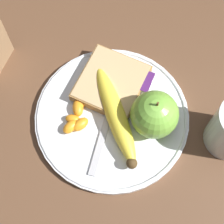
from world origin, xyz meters
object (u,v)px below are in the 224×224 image
plate (112,117)px  bread_slice (111,83)px  banana (115,117)px  jam_packet (142,82)px  fork (111,117)px  apple (155,115)px

plate → bread_slice: bread_slice is taller
plate → banana: banana is taller
banana → jam_packet: bearing=-13.4°
bread_slice → fork: 0.06m
plate → banana: size_ratio=1.66×
apple → banana: 0.07m
apple → plate: bearing=101.8°
plate → bread_slice: 0.06m
apple → bread_slice: bearing=66.8°
jam_packet → bread_slice: bearing=113.6°
apple → jam_packet: (0.06, 0.04, -0.03)m
plate → fork: bearing=142.4°
plate → jam_packet: 0.08m
apple → banana: (-0.02, 0.06, -0.02)m
apple → fork: size_ratio=0.48×
fork → bread_slice: bearing=13.5°
jam_packet → plate: bearing=160.4°
bread_slice → fork: bread_slice is taller
plate → apple: bearing=-78.2°
apple → fork: (-0.02, 0.07, -0.04)m
bread_slice → fork: bearing=-159.0°
banana → fork: 0.02m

